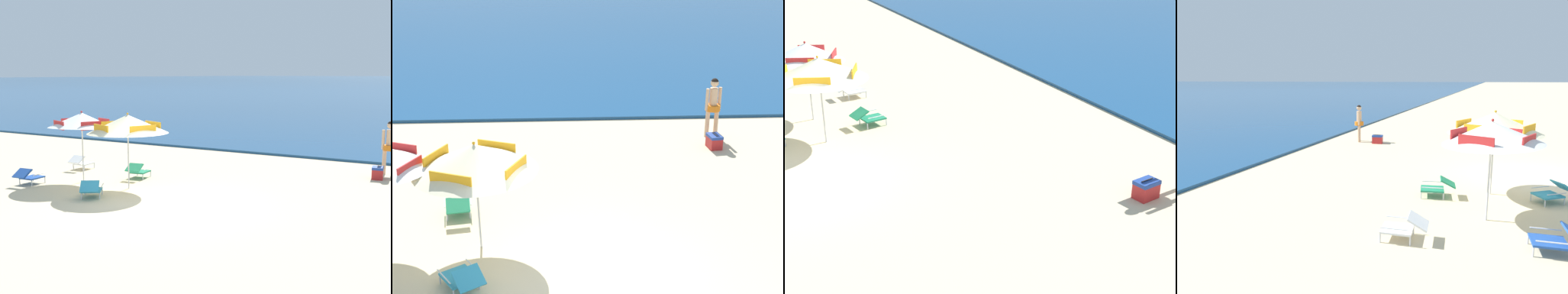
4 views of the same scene
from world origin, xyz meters
The scene contains 6 objects.
ground_plane centered at (0.00, 0.00, 0.00)m, with size 800.00×800.00×0.00m, color beige.
beach_umbrella_striped_second centered at (-1.76, 1.29, 1.92)m, with size 3.34×3.34×2.25m.
lounge_chair_beside_umbrella centered at (-2.41, 2.60, 0.27)m, with size 0.68×0.96×0.52m.
lounge_chair_spare_folded centered at (-1.90, -0.19, 0.27)m, with size 0.94×1.03×0.53m.
person_standing_near_shore centered at (4.48, 7.50, 1.05)m, with size 0.51×0.44×1.81m.
cooler_box centered at (4.32, 6.49, 0.20)m, with size 0.41×0.54×0.43m.
Camera 2 is at (-0.15, -8.93, 6.04)m, focal length 53.19 mm.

